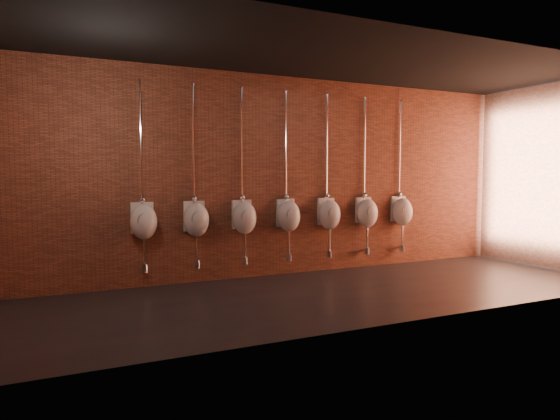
{
  "coord_description": "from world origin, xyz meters",
  "views": [
    {
      "loc": [
        -3.67,
        -5.79,
        1.62
      ],
      "look_at": [
        -0.51,
        0.9,
        1.1
      ],
      "focal_mm": 32.0,
      "sensor_mm": 36.0,
      "label": 1
    }
  ],
  "objects_px": {
    "urinal_4": "(329,214)",
    "urinal_2": "(244,217)",
    "urinal_5": "(367,212)",
    "urinal_6": "(402,211)",
    "urinal_0": "(144,221)",
    "urinal_1": "(196,219)",
    "urinal_3": "(288,215)"
  },
  "relations": [
    {
      "from": "urinal_4",
      "to": "urinal_2",
      "type": "bearing_deg",
      "value": 180.0
    },
    {
      "from": "urinal_5",
      "to": "urinal_6",
      "type": "relative_size",
      "value": 1.0
    },
    {
      "from": "urinal_0",
      "to": "urinal_1",
      "type": "xyz_separation_m",
      "value": [
        0.76,
        0.0,
        0.0
      ]
    },
    {
      "from": "urinal_1",
      "to": "urinal_4",
      "type": "height_order",
      "value": "same"
    },
    {
      "from": "urinal_0",
      "to": "urinal_5",
      "type": "xyz_separation_m",
      "value": [
        3.81,
        0.0,
        0.0
      ]
    },
    {
      "from": "urinal_2",
      "to": "urinal_3",
      "type": "bearing_deg",
      "value": 0.0
    },
    {
      "from": "urinal_2",
      "to": "urinal_6",
      "type": "height_order",
      "value": "same"
    },
    {
      "from": "urinal_5",
      "to": "urinal_1",
      "type": "bearing_deg",
      "value": 180.0
    },
    {
      "from": "urinal_4",
      "to": "urinal_1",
      "type": "bearing_deg",
      "value": 180.0
    },
    {
      "from": "urinal_1",
      "to": "urinal_5",
      "type": "xyz_separation_m",
      "value": [
        3.05,
        0.0,
        0.0
      ]
    },
    {
      "from": "urinal_3",
      "to": "urinal_6",
      "type": "relative_size",
      "value": 1.0
    },
    {
      "from": "urinal_1",
      "to": "urinal_3",
      "type": "distance_m",
      "value": 1.52
    },
    {
      "from": "urinal_2",
      "to": "urinal_4",
      "type": "bearing_deg",
      "value": 0.0
    },
    {
      "from": "urinal_1",
      "to": "urinal_4",
      "type": "relative_size",
      "value": 1.0
    },
    {
      "from": "urinal_2",
      "to": "urinal_6",
      "type": "distance_m",
      "value": 3.05
    },
    {
      "from": "urinal_2",
      "to": "urinal_5",
      "type": "relative_size",
      "value": 1.0
    },
    {
      "from": "urinal_0",
      "to": "urinal_6",
      "type": "distance_m",
      "value": 4.57
    },
    {
      "from": "urinal_2",
      "to": "urinal_0",
      "type": "bearing_deg",
      "value": 180.0
    },
    {
      "from": "urinal_4",
      "to": "urinal_6",
      "type": "relative_size",
      "value": 1.0
    },
    {
      "from": "urinal_3",
      "to": "urinal_4",
      "type": "relative_size",
      "value": 1.0
    },
    {
      "from": "urinal_2",
      "to": "urinal_4",
      "type": "distance_m",
      "value": 1.52
    },
    {
      "from": "urinal_0",
      "to": "urinal_4",
      "type": "distance_m",
      "value": 3.05
    },
    {
      "from": "urinal_1",
      "to": "urinal_3",
      "type": "bearing_deg",
      "value": 0.0
    },
    {
      "from": "urinal_3",
      "to": "urinal_6",
      "type": "bearing_deg",
      "value": 0.0
    },
    {
      "from": "urinal_2",
      "to": "urinal_4",
      "type": "xyz_separation_m",
      "value": [
        1.52,
        0.0,
        0.0
      ]
    },
    {
      "from": "urinal_3",
      "to": "urinal_6",
      "type": "distance_m",
      "value": 2.28
    },
    {
      "from": "urinal_4",
      "to": "urinal_5",
      "type": "distance_m",
      "value": 0.76
    },
    {
      "from": "urinal_2",
      "to": "urinal_4",
      "type": "relative_size",
      "value": 1.0
    },
    {
      "from": "urinal_4",
      "to": "urinal_6",
      "type": "height_order",
      "value": "same"
    },
    {
      "from": "urinal_0",
      "to": "urinal_5",
      "type": "bearing_deg",
      "value": 0.0
    },
    {
      "from": "urinal_1",
      "to": "urinal_4",
      "type": "bearing_deg",
      "value": 0.0
    },
    {
      "from": "urinal_2",
      "to": "urinal_3",
      "type": "xyz_separation_m",
      "value": [
        0.76,
        0.0,
        0.0
      ]
    }
  ]
}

